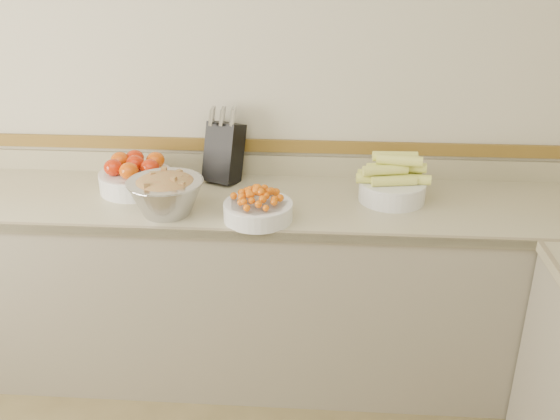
# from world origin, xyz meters

# --- Properties ---
(back_wall) EXTENTS (4.00, 0.00, 4.00)m
(back_wall) POSITION_xyz_m (0.00, 2.00, 1.30)
(back_wall) COLOR beige
(back_wall) RESTS_ON ground_plane
(counter_back) EXTENTS (4.00, 0.65, 1.08)m
(counter_back) POSITION_xyz_m (0.00, 1.68, 0.45)
(counter_back) COLOR tan
(counter_back) RESTS_ON ground_plane
(knife_block) EXTENTS (0.21, 0.23, 0.37)m
(knife_block) POSITION_xyz_m (0.05, 1.90, 1.05)
(knife_block) COLOR black
(knife_block) RESTS_ON counter_back
(tomato_bowl) EXTENTS (0.33, 0.33, 0.16)m
(tomato_bowl) POSITION_xyz_m (-0.34, 1.75, 0.97)
(tomato_bowl) COLOR white
(tomato_bowl) RESTS_ON counter_back
(cherry_tomato_bowl) EXTENTS (0.29, 0.29, 0.16)m
(cherry_tomato_bowl) POSITION_xyz_m (0.25, 1.47, 0.95)
(cherry_tomato_bowl) COLOR white
(cherry_tomato_bowl) RESTS_ON counter_back
(corn_bowl) EXTENTS (0.33, 0.30, 0.22)m
(corn_bowl) POSITION_xyz_m (0.82, 1.71, 0.98)
(corn_bowl) COLOR white
(corn_bowl) RESTS_ON counter_back
(rhubarb_bowl) EXTENTS (0.32, 0.32, 0.18)m
(rhubarb_bowl) POSITION_xyz_m (-0.14, 1.50, 0.99)
(rhubarb_bowl) COLOR #B2B2BA
(rhubarb_bowl) RESTS_ON counter_back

